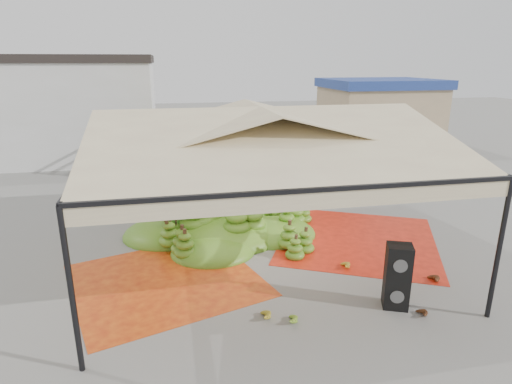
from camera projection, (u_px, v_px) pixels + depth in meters
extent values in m
plane|color=slate|center=(260.00, 252.00, 11.90)|extent=(90.00, 90.00, 0.00)
cylinder|color=black|center=(71.00, 293.00, 6.94)|extent=(0.10, 0.10, 3.00)
cylinder|color=black|center=(499.00, 251.00, 8.49)|extent=(0.10, 0.10, 3.00)
cylinder|color=black|center=(119.00, 172.00, 14.43)|extent=(0.10, 0.10, 3.00)
cylinder|color=black|center=(342.00, 162.00, 15.98)|extent=(0.10, 0.10, 3.00)
pyramid|color=beige|center=(260.00, 127.00, 10.87)|extent=(8.00, 8.00, 1.00)
cube|color=black|center=(260.00, 146.00, 11.02)|extent=(8.00, 8.00, 0.08)
cube|color=beige|center=(260.00, 153.00, 11.07)|extent=(8.00, 8.00, 0.36)
cube|color=silver|center=(17.00, 113.00, 22.34)|extent=(14.00, 6.00, 5.00)
cube|color=black|center=(8.00, 59.00, 21.55)|extent=(14.30, 6.30, 0.40)
cube|color=tan|center=(378.00, 119.00, 25.47)|extent=(6.00, 5.00, 3.60)
cube|color=navy|center=(381.00, 83.00, 24.87)|extent=(6.30, 5.30, 0.50)
cube|color=orange|center=(166.00, 280.00, 10.40)|extent=(5.20, 5.07, 0.01)
cube|color=red|center=(358.00, 240.00, 12.75)|extent=(6.00, 6.10, 0.01)
ellipsoid|color=#447819|center=(224.00, 216.00, 12.87)|extent=(7.37, 6.71, 1.30)
ellipsoid|color=#BA8C25|center=(262.00, 314.00, 8.82)|extent=(0.49, 0.40, 0.22)
ellipsoid|color=#B28923|center=(342.00, 264.00, 10.96)|extent=(0.52, 0.44, 0.22)
ellipsoid|color=#512A12|center=(420.00, 312.00, 8.92)|extent=(0.41, 0.34, 0.18)
ellipsoid|color=brown|center=(431.00, 278.00, 10.29)|extent=(0.51, 0.43, 0.23)
ellipsoid|color=#51821B|center=(289.00, 318.00, 8.70)|extent=(0.54, 0.48, 0.21)
ellipsoid|color=#437B19|center=(229.00, 157.00, 11.60)|extent=(0.24, 0.24, 0.20)
ellipsoid|color=#437B19|center=(282.00, 154.00, 11.89)|extent=(0.24, 0.24, 0.20)
ellipsoid|color=#437B19|center=(333.00, 152.00, 12.18)|extent=(0.24, 0.24, 0.20)
cube|color=black|center=(396.00, 291.00, 9.20)|extent=(0.65, 0.61, 0.72)
cube|color=black|center=(399.00, 261.00, 8.99)|extent=(0.65, 0.61, 0.72)
imported|color=gray|center=(211.00, 185.00, 15.48)|extent=(0.61, 0.42, 1.63)
cube|color=#4B2E19|center=(184.00, 150.00, 20.07)|extent=(5.42, 2.98, 0.12)
cube|color=silver|center=(256.00, 147.00, 20.31)|extent=(2.12, 2.48, 2.38)
cylinder|color=black|center=(141.00, 169.00, 19.11)|extent=(0.96, 0.42, 0.93)
cylinder|color=black|center=(148.00, 159.00, 21.08)|extent=(0.96, 0.42, 0.93)
cylinder|color=black|center=(215.00, 168.00, 19.38)|extent=(0.96, 0.42, 0.93)
cylinder|color=black|center=(215.00, 158.00, 21.35)|extent=(0.96, 0.42, 0.93)
cylinder|color=black|center=(253.00, 167.00, 19.52)|extent=(0.96, 0.42, 0.93)
cylinder|color=black|center=(250.00, 157.00, 21.50)|extent=(0.96, 0.42, 0.93)
ellipsoid|color=#49821B|center=(183.00, 139.00, 19.91)|extent=(4.33, 2.34, 0.72)
cube|color=yellow|center=(194.00, 130.00, 19.83)|extent=(2.30, 2.29, 0.26)
cube|color=#512C1B|center=(310.00, 154.00, 19.39)|extent=(5.06, 2.34, 0.12)
cube|color=silver|center=(378.00, 149.00, 20.02)|extent=(1.83, 2.23, 2.32)
cylinder|color=black|center=(277.00, 175.00, 18.27)|extent=(0.91, 0.31, 0.91)
cylinder|color=black|center=(266.00, 164.00, 20.16)|extent=(0.91, 0.31, 0.91)
cylinder|color=black|center=(348.00, 171.00, 18.91)|extent=(0.91, 0.31, 0.91)
cylinder|color=black|center=(331.00, 161.00, 20.79)|extent=(0.91, 0.31, 0.91)
cylinder|color=black|center=(383.00, 169.00, 19.24)|extent=(0.91, 0.31, 0.91)
cylinder|color=black|center=(364.00, 159.00, 21.13)|extent=(0.91, 0.31, 0.91)
ellipsoid|color=#577E1A|center=(311.00, 143.00, 19.25)|extent=(4.04, 1.83, 0.71)
cube|color=orange|center=(322.00, 134.00, 19.23)|extent=(2.03, 2.02, 0.25)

